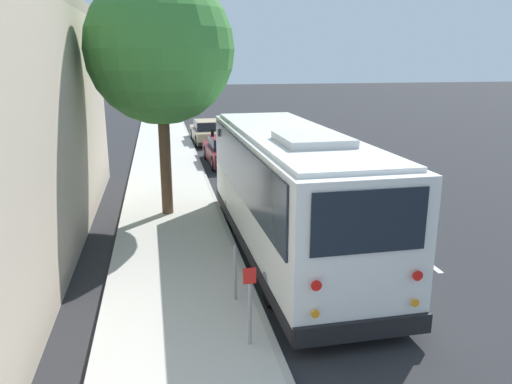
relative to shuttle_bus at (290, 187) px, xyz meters
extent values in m
plane|color=#28282B|center=(0.12, -0.44, -1.78)|extent=(160.00, 160.00, 0.00)
cube|color=beige|center=(0.12, 2.97, -1.71)|extent=(80.00, 3.02, 0.15)
cube|color=#AAA69D|center=(0.12, 1.39, -1.71)|extent=(80.00, 0.14, 0.15)
cube|color=white|center=(0.00, 0.00, -0.11)|extent=(9.27, 2.65, 2.80)
cube|color=black|center=(0.00, 0.00, -1.37)|extent=(9.32, 2.70, 0.28)
cube|color=black|center=(0.00, 0.00, 0.50)|extent=(8.52, 2.72, 1.34)
cube|color=black|center=(4.64, 0.09, 0.50)|extent=(0.07, 2.17, 1.40)
cube|color=black|center=(-4.63, -0.09, 0.60)|extent=(0.07, 1.99, 1.07)
cube|color=black|center=(4.64, 0.09, 1.15)|extent=(0.07, 1.79, 0.22)
cube|color=white|center=(0.00, 0.00, 1.33)|extent=(8.70, 2.41, 0.10)
cube|color=silver|center=(-1.64, -0.03, 1.45)|extent=(1.72, 1.43, 0.20)
cube|color=black|center=(4.66, 0.09, -1.33)|extent=(0.15, 2.50, 0.36)
cube|color=black|center=(-4.66, -0.09, -1.33)|extent=(0.15, 2.50, 0.36)
cylinder|color=red|center=(-4.72, 0.80, -0.39)|extent=(0.03, 0.18, 0.18)
cylinder|color=orange|center=(-4.72, 0.80, -0.89)|extent=(0.03, 0.14, 0.14)
cylinder|color=red|center=(-4.69, -0.98, -0.39)|extent=(0.03, 0.18, 0.18)
cylinder|color=orange|center=(-4.69, -0.98, -0.89)|extent=(0.03, 0.14, 0.14)
cube|color=white|center=(4.70, 0.92, -1.16)|extent=(0.05, 0.32, 0.18)
cube|color=white|center=(4.73, -0.74, -1.16)|extent=(0.05, 0.32, 0.18)
cube|color=black|center=(4.31, 1.48, 0.77)|extent=(0.06, 0.10, 0.24)
cylinder|color=black|center=(2.71, 1.14, -1.29)|extent=(0.99, 0.32, 0.99)
cylinder|color=slate|center=(2.71, 1.14, -1.29)|extent=(0.45, 0.33, 0.44)
cylinder|color=black|center=(2.75, -1.03, -1.29)|extent=(0.99, 0.32, 0.99)
cylinder|color=slate|center=(2.75, -1.03, -1.29)|extent=(0.45, 0.33, 0.44)
cylinder|color=black|center=(-2.60, 1.04, -1.29)|extent=(0.99, 0.32, 0.99)
cylinder|color=slate|center=(-2.60, 1.04, -1.29)|extent=(0.45, 0.33, 0.44)
cylinder|color=black|center=(-2.56, -1.13, -1.29)|extent=(0.99, 0.32, 0.99)
cylinder|color=slate|center=(-2.56, -1.13, -1.29)|extent=(0.45, 0.33, 0.44)
cube|color=maroon|center=(11.40, 0.10, -1.29)|extent=(4.26, 1.86, 0.65)
cube|color=black|center=(11.29, 0.10, -0.72)|extent=(2.04, 1.55, 0.48)
cube|color=maroon|center=(11.29, 0.10, -0.48)|extent=(1.96, 1.51, 0.05)
cube|color=black|center=(13.52, 0.17, -1.51)|extent=(0.14, 1.67, 0.20)
cube|color=black|center=(9.28, 0.03, -1.51)|extent=(0.14, 1.67, 0.20)
cylinder|color=black|center=(12.70, 0.93, -1.45)|extent=(0.68, 0.22, 0.67)
cylinder|color=slate|center=(12.70, 0.93, -1.45)|extent=(0.31, 0.23, 0.30)
cylinder|color=black|center=(12.75, -0.64, -1.45)|extent=(0.68, 0.22, 0.67)
cylinder|color=slate|center=(12.75, -0.64, -1.45)|extent=(0.31, 0.23, 0.30)
cylinder|color=black|center=(10.04, 0.84, -1.45)|extent=(0.68, 0.22, 0.67)
cylinder|color=slate|center=(10.04, 0.84, -1.45)|extent=(0.31, 0.23, 0.30)
cylinder|color=black|center=(10.10, -0.73, -1.45)|extent=(0.68, 0.22, 0.67)
cylinder|color=slate|center=(10.10, -0.73, -1.45)|extent=(0.31, 0.23, 0.30)
cube|color=tan|center=(17.64, 0.38, -1.29)|extent=(4.35, 1.80, 0.65)
cube|color=black|center=(17.53, 0.37, -0.72)|extent=(2.08, 1.50, 0.48)
cube|color=tan|center=(17.53, 0.37, -0.48)|extent=(2.00, 1.46, 0.05)
cube|color=black|center=(19.81, 0.44, -1.51)|extent=(0.13, 1.61, 0.20)
cube|color=black|center=(15.47, 0.31, -1.51)|extent=(0.13, 1.61, 0.20)
cylinder|color=black|center=(18.97, 1.17, -1.45)|extent=(0.68, 0.22, 0.67)
cylinder|color=slate|center=(18.97, 1.17, -1.45)|extent=(0.31, 0.23, 0.30)
cylinder|color=black|center=(19.02, -0.34, -1.45)|extent=(0.68, 0.22, 0.67)
cylinder|color=slate|center=(19.02, -0.34, -1.45)|extent=(0.31, 0.23, 0.30)
cylinder|color=black|center=(16.26, 1.09, -1.45)|extent=(0.68, 0.22, 0.67)
cylinder|color=slate|center=(16.26, 1.09, -1.45)|extent=(0.31, 0.23, 0.30)
cylinder|color=black|center=(16.31, -0.42, -1.45)|extent=(0.68, 0.22, 0.67)
cylinder|color=slate|center=(16.31, -0.42, -1.45)|extent=(0.31, 0.23, 0.30)
cylinder|color=brown|center=(3.64, 3.02, 0.10)|extent=(0.35, 0.35, 3.47)
sphere|color=#387A33|center=(3.64, 3.02, 3.37)|extent=(4.38, 4.38, 4.38)
cylinder|color=gray|center=(-4.22, 1.80, -1.06)|extent=(0.06, 0.06, 1.14)
cube|color=red|center=(-4.22, 1.80, -0.36)|extent=(0.02, 0.22, 0.28)
cylinder|color=gray|center=(-2.55, 1.80, -1.03)|extent=(0.06, 0.06, 1.19)
cube|color=silver|center=(-0.70, -3.22, -1.78)|extent=(2.40, 0.14, 0.01)
cube|color=silver|center=(5.30, -3.22, -1.78)|extent=(2.40, 0.14, 0.01)
camera|label=1|loc=(-11.72, 3.15, 3.17)|focal=35.00mm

